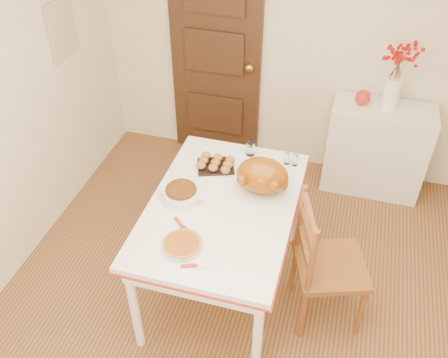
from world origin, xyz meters
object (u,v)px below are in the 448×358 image
(chair_oak, at_px, (331,263))
(pumpkin_pie, at_px, (182,244))
(turkey_platter, at_px, (262,177))
(sideboard, at_px, (376,149))
(kitchen_table, at_px, (222,248))

(chair_oak, xyz_separation_m, pumpkin_pie, (-0.89, -0.41, 0.35))
(chair_oak, bearing_deg, turkey_platter, 50.02)
(chair_oak, height_order, pumpkin_pie, chair_oak)
(sideboard, height_order, chair_oak, chair_oak)
(kitchen_table, bearing_deg, pumpkin_pie, -106.34)
(sideboard, relative_size, kitchen_table, 0.61)
(sideboard, xyz_separation_m, chair_oak, (-0.24, -1.54, 0.09))
(kitchen_table, xyz_separation_m, chair_oak, (0.76, -0.01, 0.09))
(kitchen_table, xyz_separation_m, pumpkin_pie, (-0.12, -0.43, 0.45))
(turkey_platter, xyz_separation_m, pumpkin_pie, (-0.35, -0.62, -0.10))
(turkey_platter, bearing_deg, kitchen_table, -123.14)
(pumpkin_pie, bearing_deg, turkey_platter, 60.93)
(pumpkin_pie, bearing_deg, kitchen_table, 73.66)
(pumpkin_pie, bearing_deg, chair_oak, 24.94)
(kitchen_table, bearing_deg, turkey_platter, 41.74)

